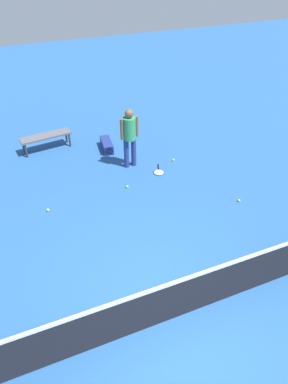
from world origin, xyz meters
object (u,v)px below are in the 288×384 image
object	(u,v)px
tennis_racket_near_player	(159,172)
tennis_ball_stray_left	(239,201)
tennis_ball_near_player	(48,210)
tennis_ball_by_net	(127,187)
tennis_ball_midcourt	(173,160)
courtside_bench	(46,137)
player_near_side	(130,134)
equipment_bag	(107,146)
tennis_ball_baseline	(240,259)

from	to	relation	value
tennis_racket_near_player	tennis_ball_stray_left	xyz separation A→B (m)	(-1.27, 1.96, 0.02)
tennis_ball_near_player	tennis_ball_by_net	world-z (taller)	same
tennis_ball_midcourt	courtside_bench	size ratio (longest dim) A/B	0.04
player_near_side	tennis_ball_near_player	size ratio (longest dim) A/B	25.76
tennis_ball_stray_left	equipment_bag	xyz separation A→B (m)	(2.21, -3.72, 0.11)
player_near_side	equipment_bag	xyz separation A→B (m)	(0.33, -1.13, -0.87)
tennis_ball_near_player	tennis_ball_stray_left	bearing A→B (deg)	161.86
tennis_ball_near_player	tennis_ball_stray_left	xyz separation A→B (m)	(-4.42, 1.45, 0.00)
tennis_racket_near_player	equipment_bag	xyz separation A→B (m)	(0.94, -1.76, 0.13)
tennis_ball_by_net	tennis_racket_near_player	bearing A→B (deg)	-162.13
courtside_bench	tennis_ball_midcourt	bearing A→B (deg)	147.12
player_near_side	tennis_ball_midcourt	world-z (taller)	player_near_side
tennis_ball_stray_left	tennis_ball_by_net	bearing A→B (deg)	-34.67
tennis_racket_near_player	courtside_bench	distance (m)	3.62
tennis_racket_near_player	tennis_ball_by_net	size ratio (longest dim) A/B	9.17
tennis_ball_near_player	tennis_ball_baseline	bearing A→B (deg)	136.94
player_near_side	courtside_bench	size ratio (longest dim) A/B	1.11
tennis_ball_by_net	courtside_bench	world-z (taller)	courtside_bench
tennis_ball_near_player	tennis_ball_by_net	bearing A→B (deg)	-175.32
tennis_ball_near_player	tennis_ball_baseline	world-z (taller)	same
tennis_ball_stray_left	equipment_bag	distance (m)	4.33
tennis_ball_baseline	equipment_bag	world-z (taller)	equipment_bag
courtside_bench	tennis_ball_by_net	bearing A→B (deg)	118.57
tennis_racket_near_player	equipment_bag	size ratio (longest dim) A/B	0.73
tennis_racket_near_player	tennis_ball_midcourt	world-z (taller)	tennis_ball_midcourt
tennis_ball_near_player	courtside_bench	distance (m)	3.07
tennis_racket_near_player	tennis_ball_stray_left	size ratio (longest dim) A/B	9.17
player_near_side	tennis_ball_near_player	distance (m)	2.95
tennis_racket_near_player	tennis_ball_near_player	bearing A→B (deg)	9.29
tennis_racket_near_player	tennis_ball_near_player	xyz separation A→B (m)	(3.15, 0.51, 0.02)
tennis_ball_near_player	tennis_ball_stray_left	world-z (taller)	same
tennis_ball_by_net	equipment_bag	bearing A→B (deg)	-93.60
tennis_ball_by_net	tennis_ball_midcourt	distance (m)	1.85
tennis_ball_midcourt	player_near_side	bearing A→B (deg)	-11.03
courtside_bench	equipment_bag	world-z (taller)	courtside_bench
tennis_ball_by_net	tennis_ball_stray_left	distance (m)	2.84
tennis_ball_by_net	tennis_ball_midcourt	bearing A→B (deg)	-156.79
tennis_ball_midcourt	tennis_ball_baseline	xyz separation A→B (m)	(0.48, 3.98, 0.00)
tennis_racket_near_player	courtside_bench	world-z (taller)	courtside_bench
tennis_ball_midcourt	tennis_ball_baseline	world-z (taller)	same
tennis_ball_stray_left	tennis_ball_midcourt	bearing A→B (deg)	-74.86
player_near_side	tennis_ball_by_net	distance (m)	1.45
player_near_side	tennis_ball_stray_left	size ratio (longest dim) A/B	25.76
tennis_racket_near_player	equipment_bag	distance (m)	1.99
tennis_ball_midcourt	tennis_ball_stray_left	xyz separation A→B (m)	(-0.64, 2.35, 0.00)
tennis_racket_near_player	equipment_bag	bearing A→B (deg)	-61.98
equipment_bag	tennis_ball_stray_left	bearing A→B (deg)	120.67
tennis_ball_baseline	tennis_ball_by_net	bearing A→B (deg)	-69.42
tennis_ball_baseline	player_near_side	bearing A→B (deg)	-79.79
tennis_ball_near_player	tennis_ball_stray_left	size ratio (longest dim) A/B	1.00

